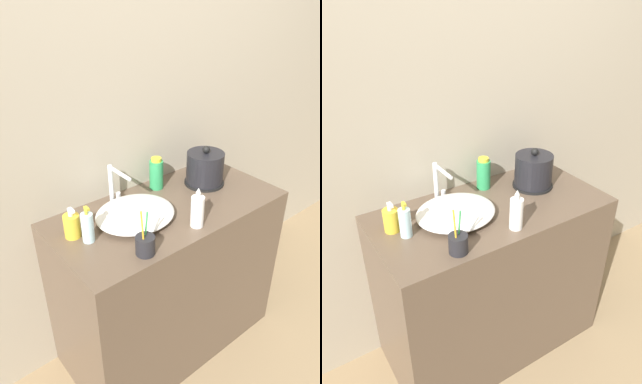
% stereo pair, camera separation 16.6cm
% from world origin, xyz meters
% --- Properties ---
extents(ground_plane, '(12.00, 12.00, 0.00)m').
position_xyz_m(ground_plane, '(0.00, 0.00, 0.00)').
color(ground_plane, '#997F5B').
extents(wall_back, '(6.00, 0.04, 2.60)m').
position_xyz_m(wall_back, '(0.00, 0.56, 1.30)').
color(wall_back, '#ADA38E').
rests_on(wall_back, ground_plane).
extents(vanity_counter, '(1.11, 0.54, 0.87)m').
position_xyz_m(vanity_counter, '(0.00, 0.27, 0.44)').
color(vanity_counter, brown).
rests_on(vanity_counter, ground_plane).
extents(sink_basin, '(0.36, 0.32, 0.06)m').
position_xyz_m(sink_basin, '(-0.18, 0.29, 0.90)').
color(sink_basin, white).
rests_on(sink_basin, vanity_counter).
extents(faucet, '(0.06, 0.17, 0.19)m').
position_xyz_m(faucet, '(-0.17, 0.45, 0.98)').
color(faucet, silver).
rests_on(faucet, vanity_counter).
extents(electric_kettle, '(0.20, 0.20, 0.21)m').
position_xyz_m(electric_kettle, '(0.30, 0.34, 0.95)').
color(electric_kettle, black).
rests_on(electric_kettle, vanity_counter).
extents(toothbrush_cup, '(0.08, 0.08, 0.20)m').
position_xyz_m(toothbrush_cup, '(-0.29, 0.07, 0.91)').
color(toothbrush_cup, '#232328').
rests_on(toothbrush_cup, vanity_counter).
extents(lotion_bottle, '(0.05, 0.05, 0.16)m').
position_xyz_m(lotion_bottle, '(-0.42, 0.28, 0.94)').
color(lotion_bottle, silver).
rests_on(lotion_bottle, vanity_counter).
extents(shampoo_bottle, '(0.06, 0.06, 0.18)m').
position_xyz_m(shampoo_bottle, '(-0.01, 0.08, 0.95)').
color(shampoo_bottle, white).
rests_on(shampoo_bottle, vanity_counter).
extents(mouthwash_bottle, '(0.07, 0.07, 0.16)m').
position_xyz_m(mouthwash_bottle, '(0.07, 0.46, 0.95)').
color(mouthwash_bottle, '#2D9956').
rests_on(mouthwash_bottle, vanity_counter).
extents(hand_cream_bottle, '(0.07, 0.07, 0.14)m').
position_xyz_m(hand_cream_bottle, '(-0.45, 0.35, 0.92)').
color(hand_cream_bottle, gold).
rests_on(hand_cream_bottle, vanity_counter).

